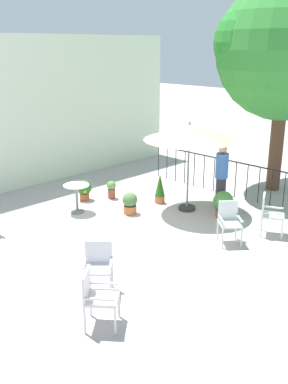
{
  "coord_description": "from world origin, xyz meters",
  "views": [
    {
      "loc": [
        -6.61,
        -6.81,
        4.07
      ],
      "look_at": [
        0.0,
        -0.23,
        0.93
      ],
      "focal_mm": 41.27,
      "sensor_mm": 36.0,
      "label": 1
    }
  ],
  "objects_px": {
    "shade_tree": "(285,49)",
    "cafe_table_0": "(77,193)",
    "potted_plant_3": "(130,203)",
    "standing_person": "(221,176)",
    "potted_plant_1": "(160,189)",
    "patio_chair_3": "(98,263)",
    "patio_chair_0": "(96,294)",
    "potted_plant_4": "(84,189)",
    "patio_chair_2": "(229,219)",
    "patio_chair_4": "(269,212)",
    "patio_umbrella_0": "(189,133)",
    "potted_plant_2": "(223,203)",
    "potted_plant_0": "(111,189)"
  },
  "relations": [
    {
      "from": "patio_chair_2",
      "to": "standing_person",
      "type": "height_order",
      "value": "standing_person"
    },
    {
      "from": "patio_chair_0",
      "to": "potted_plant_3",
      "type": "relative_size",
      "value": 1.62
    },
    {
      "from": "patio_chair_0",
      "to": "potted_plant_3",
      "type": "bearing_deg",
      "value": 40.43
    },
    {
      "from": "patio_umbrella_0",
      "to": "patio_chair_3",
      "type": "height_order",
      "value": "patio_umbrella_0"
    },
    {
      "from": "potted_plant_2",
      "to": "standing_person",
      "type": "bearing_deg",
      "value": 41.63
    },
    {
      "from": "patio_chair_0",
      "to": "patio_chair_4",
      "type": "distance_m",
      "value": 4.86
    },
    {
      "from": "patio_chair_4",
      "to": "potted_plant_0",
      "type": "distance_m",
      "value": 4.42
    },
    {
      "from": "potted_plant_0",
      "to": "potted_plant_4",
      "type": "bearing_deg",
      "value": 145.57
    },
    {
      "from": "shade_tree",
      "to": "standing_person",
      "type": "bearing_deg",
      "value": 177.02
    },
    {
      "from": "standing_person",
      "to": "patio_chair_3",
      "type": "bearing_deg",
      "value": -169.03
    },
    {
      "from": "potted_plant_3",
      "to": "standing_person",
      "type": "distance_m",
      "value": 2.44
    },
    {
      "from": "potted_plant_3",
      "to": "patio_chair_4",
      "type": "bearing_deg",
      "value": -67.25
    },
    {
      "from": "patio_chair_0",
      "to": "potted_plant_4",
      "type": "xyz_separation_m",
      "value": [
        3.38,
        4.66,
        -0.21
      ]
    },
    {
      "from": "standing_person",
      "to": "patio_chair_0",
      "type": "bearing_deg",
      "value": -163.1
    },
    {
      "from": "patio_umbrella_0",
      "to": "potted_plant_2",
      "type": "distance_m",
      "value": 1.91
    },
    {
      "from": "patio_chair_3",
      "to": "standing_person",
      "type": "relative_size",
      "value": 0.53
    },
    {
      "from": "potted_plant_0",
      "to": "cafe_table_0",
      "type": "bearing_deg",
      "value": -172.03
    },
    {
      "from": "potted_plant_4",
      "to": "cafe_table_0",
      "type": "bearing_deg",
      "value": -139.07
    },
    {
      "from": "patio_chair_3",
      "to": "shade_tree",
      "type": "bearing_deg",
      "value": 6.34
    },
    {
      "from": "shade_tree",
      "to": "potted_plant_0",
      "type": "xyz_separation_m",
      "value": [
        -3.97,
        2.7,
        -3.66
      ]
    },
    {
      "from": "patio_chair_0",
      "to": "potted_plant_1",
      "type": "height_order",
      "value": "patio_chair_0"
    },
    {
      "from": "potted_plant_0",
      "to": "patio_chair_3",
      "type": "bearing_deg",
      "value": -133.72
    },
    {
      "from": "patio_chair_4",
      "to": "potted_plant_4",
      "type": "relative_size",
      "value": 1.64
    },
    {
      "from": "cafe_table_0",
      "to": "potted_plant_4",
      "type": "xyz_separation_m",
      "value": [
        0.7,
        0.61,
        -0.18
      ]
    },
    {
      "from": "potted_plant_1",
      "to": "potted_plant_4",
      "type": "distance_m",
      "value": 2.07
    },
    {
      "from": "cafe_table_0",
      "to": "potted_plant_3",
      "type": "bearing_deg",
      "value": -49.62
    },
    {
      "from": "patio_umbrella_0",
      "to": "patio_chair_2",
      "type": "height_order",
      "value": "patio_umbrella_0"
    },
    {
      "from": "potted_plant_0",
      "to": "potted_plant_2",
      "type": "bearing_deg",
      "value": -70.41
    },
    {
      "from": "potted_plant_3",
      "to": "patio_chair_3",
      "type": "bearing_deg",
      "value": -141.72
    },
    {
      "from": "patio_chair_2",
      "to": "patio_chair_3",
      "type": "relative_size",
      "value": 0.99
    },
    {
      "from": "patio_chair_3",
      "to": "cafe_table_0",
      "type": "bearing_deg",
      "value": 58.48
    },
    {
      "from": "potted_plant_2",
      "to": "potted_plant_3",
      "type": "distance_m",
      "value": 2.31
    },
    {
      "from": "patio_chair_0",
      "to": "potted_plant_4",
      "type": "distance_m",
      "value": 5.76
    },
    {
      "from": "cafe_table_0",
      "to": "potted_plant_1",
      "type": "relative_size",
      "value": 0.91
    },
    {
      "from": "cafe_table_0",
      "to": "patio_chair_3",
      "type": "distance_m",
      "value": 3.9
    },
    {
      "from": "patio_umbrella_0",
      "to": "potted_plant_3",
      "type": "distance_m",
      "value": 2.28
    },
    {
      "from": "patio_chair_0",
      "to": "potted_plant_0",
      "type": "xyz_separation_m",
      "value": [
        4.0,
        4.24,
        -0.26
      ]
    },
    {
      "from": "cafe_table_0",
      "to": "potted_plant_4",
      "type": "relative_size",
      "value": 1.28
    },
    {
      "from": "patio_chair_2",
      "to": "potted_plant_1",
      "type": "distance_m",
      "value": 2.84
    },
    {
      "from": "patio_chair_3",
      "to": "potted_plant_2",
      "type": "height_order",
      "value": "patio_chair_3"
    },
    {
      "from": "patio_chair_4",
      "to": "potted_plant_4",
      "type": "distance_m",
      "value": 4.98
    },
    {
      "from": "shade_tree",
      "to": "potted_plant_3",
      "type": "relative_size",
      "value": 10.34
    },
    {
      "from": "patio_chair_0",
      "to": "potted_plant_0",
      "type": "height_order",
      "value": "patio_chair_0"
    },
    {
      "from": "shade_tree",
      "to": "cafe_table_0",
      "type": "distance_m",
      "value": 6.78
    },
    {
      "from": "patio_umbrella_0",
      "to": "potted_plant_2",
      "type": "xyz_separation_m",
      "value": [
        0.25,
        -0.93,
        -1.66
      ]
    },
    {
      "from": "patio_umbrella_0",
      "to": "standing_person",
      "type": "xyz_separation_m",
      "value": [
        0.7,
        -0.53,
        -1.14
      ]
    },
    {
      "from": "patio_chair_4",
      "to": "potted_plant_0",
      "type": "height_order",
      "value": "patio_chair_4"
    },
    {
      "from": "potted_plant_1",
      "to": "patio_umbrella_0",
      "type": "bearing_deg",
      "value": -81.51
    },
    {
      "from": "cafe_table_0",
      "to": "patio_chair_3",
      "type": "height_order",
      "value": "patio_chair_3"
    },
    {
      "from": "patio_chair_2",
      "to": "potted_plant_1",
      "type": "height_order",
      "value": "patio_chair_2"
    }
  ]
}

